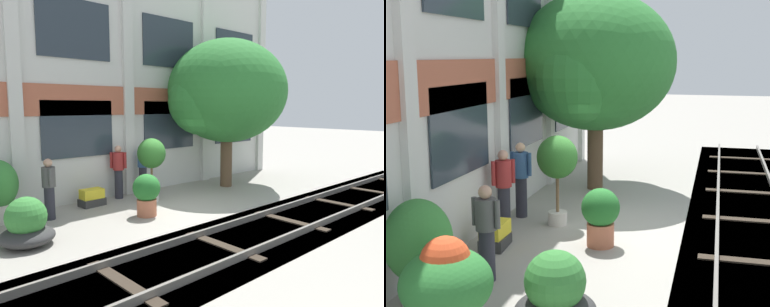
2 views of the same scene
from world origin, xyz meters
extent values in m
plane|color=#9E998E|center=(0.00, 0.00, 0.00)|extent=(80.00, 80.00, 0.00)
cube|color=silver|center=(0.00, 2.92, 4.45)|extent=(14.11, 0.50, 8.90)
cube|color=#AD5B42|center=(0.00, 2.65, 3.10)|extent=(14.11, 0.06, 0.90)
cube|color=silver|center=(-3.53, 2.61, 4.45)|extent=(0.36, 0.16, 8.90)
cube|color=silver|center=(0.00, 2.61, 4.45)|extent=(0.36, 0.16, 8.90)
cube|color=silver|center=(3.53, 2.61, 4.45)|extent=(0.36, 0.16, 8.90)
cube|color=silver|center=(7.05, 2.61, 4.45)|extent=(0.36, 0.16, 8.90)
cube|color=#28333D|center=(-1.76, 2.64, 2.25)|extent=(2.26, 0.04, 1.70)
cube|color=#28333D|center=(1.76, 2.64, 2.25)|extent=(2.26, 0.04, 1.70)
cube|color=#28333D|center=(5.29, 2.64, 2.25)|extent=(2.26, 0.04, 1.70)
cube|color=#28333D|center=(-1.76, 2.64, 5.15)|extent=(2.26, 0.04, 1.70)
cube|color=#28333D|center=(1.76, 2.64, 5.15)|extent=(2.26, 0.04, 1.70)
cube|color=#28333D|center=(5.29, 2.64, 5.15)|extent=(2.26, 0.04, 1.70)
cube|color=#5B5449|center=(0.00, -2.78, -0.14)|extent=(22.11, 2.80, 0.28)
cube|color=slate|center=(0.00, -3.50, 0.07)|extent=(22.11, 0.07, 0.15)
cube|color=slate|center=(0.00, -2.06, 0.07)|extent=(22.11, 0.07, 0.15)
cube|color=#382D23|center=(-3.68, -2.78, 0.01)|extent=(0.24, 2.10, 0.03)
cube|color=#382D23|center=(-1.24, -2.78, 0.01)|extent=(0.24, 2.10, 0.03)
cube|color=#382D23|center=(1.28, -2.78, 0.01)|extent=(0.24, 2.10, 0.03)
cube|color=#382D23|center=(3.85, -2.78, 0.01)|extent=(0.24, 2.10, 0.03)
cube|color=#382D23|center=(6.30, -2.78, 0.01)|extent=(0.24, 2.10, 0.03)
cylinder|color=brown|center=(3.28, 1.24, 1.23)|extent=(0.43, 0.43, 2.46)
ellipsoid|color=#2D7A33|center=(3.28, 1.24, 3.47)|extent=(4.26, 4.26, 3.66)
sphere|color=#2D7A33|center=(2.21, 1.44, 3.10)|extent=(2.35, 2.35, 2.35)
sphere|color=#2D7A33|center=(4.35, 1.04, 3.10)|extent=(2.35, 2.35, 2.35)
cylinder|color=#B76647|center=(-1.11, 0.12, 0.23)|extent=(0.53, 0.53, 0.45)
ellipsoid|color=#236B28|center=(-1.11, 0.12, 0.77)|extent=(0.74, 0.74, 0.74)
cylinder|color=beige|center=(-0.06, 1.30, 0.15)|extent=(0.42, 0.42, 0.29)
cylinder|color=brown|center=(-0.06, 1.30, 0.80)|extent=(0.07, 0.07, 1.02)
ellipsoid|color=#286023|center=(-0.06, 1.30, 1.49)|extent=(0.88, 0.88, 0.92)
cube|color=#333333|center=(-1.70, 2.05, 0.11)|extent=(0.74, 0.51, 0.22)
cube|color=yellow|center=(-1.70, 2.05, 0.36)|extent=(0.64, 0.41, 0.28)
ellipsoid|color=#333333|center=(-4.25, 0.05, 0.20)|extent=(1.14, 1.14, 0.40)
sphere|color=#388438|center=(-4.25, 0.05, 0.62)|extent=(0.85, 0.85, 0.85)
cylinder|color=#282833|center=(0.28, 2.26, 0.46)|extent=(0.26, 0.26, 0.92)
cylinder|color=#33598C|center=(0.28, 2.26, 1.20)|extent=(0.34, 0.34, 0.57)
sphere|color=tan|center=(0.28, 2.26, 1.60)|extent=(0.22, 0.22, 0.22)
cylinder|color=#33598C|center=(0.25, 2.04, 1.23)|extent=(0.09, 0.09, 0.52)
cylinder|color=#33598C|center=(0.31, 2.48, 1.23)|extent=(0.09, 0.09, 0.52)
cylinder|color=#282833|center=(-3.15, 1.55, 0.43)|extent=(0.26, 0.26, 0.86)
cylinder|color=#4C4C4C|center=(-3.15, 1.55, 1.12)|extent=(0.34, 0.34, 0.51)
sphere|color=tan|center=(-3.15, 1.55, 1.49)|extent=(0.22, 0.22, 0.22)
cylinder|color=#4C4C4C|center=(-3.19, 1.34, 1.15)|extent=(0.09, 0.09, 0.46)
cylinder|color=#4C4C4C|center=(-3.11, 1.77, 1.15)|extent=(0.09, 0.09, 0.46)
cylinder|color=#282833|center=(-0.63, 2.30, 0.46)|extent=(0.26, 0.26, 0.92)
cylinder|color=maroon|center=(-0.63, 2.30, 1.20)|extent=(0.34, 0.34, 0.56)
sphere|color=tan|center=(-0.63, 2.30, 1.59)|extent=(0.22, 0.22, 0.22)
cylinder|color=maroon|center=(-0.79, 2.46, 1.23)|extent=(0.09, 0.09, 0.50)
cylinder|color=maroon|center=(-0.47, 2.15, 1.23)|extent=(0.09, 0.09, 0.50)
camera|label=1|loc=(-6.84, -7.89, 2.91)|focal=35.00mm
camera|label=2|loc=(-10.72, -1.98, 3.63)|focal=50.00mm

